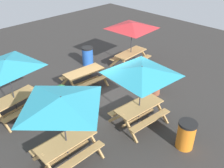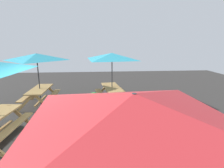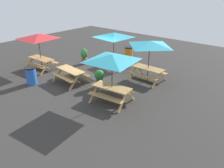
{
  "view_description": "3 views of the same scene",
  "coord_description": "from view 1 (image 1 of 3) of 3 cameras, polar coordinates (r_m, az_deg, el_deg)",
  "views": [
    {
      "loc": [
        5.99,
        6.33,
        5.92
      ],
      "look_at": [
        0.09,
        0.4,
        0.9
      ],
      "focal_mm": 40.0,
      "sensor_mm": 36.0,
      "label": 1
    },
    {
      "loc": [
        -4.53,
        -0.99,
        2.76
      ],
      "look_at": [
        3.18,
        -1.64,
        0.9
      ],
      "focal_mm": 28.0,
      "sensor_mm": 36.0,
      "label": 2
    },
    {
      "loc": [
        9.01,
        -8.54,
        5.08
      ],
      "look_at": [
        3.18,
        -1.64,
        0.9
      ],
      "focal_mm": 35.0,
      "sensor_mm": 36.0,
      "label": 3
    }
  ],
  "objects": [
    {
      "name": "picnic_table_4",
      "position": [
        6.81,
        -11.38,
        -5.03
      ],
      "size": [
        2.03,
        2.03,
        2.34
      ],
      "rotation": [
        0.0,
        0.0,
        -0.01
      ],
      "color": "tan",
      "rests_on": "ground"
    },
    {
      "name": "potted_plant_1",
      "position": [
        9.98,
        -11.46,
        -2.48
      ],
      "size": [
        0.52,
        0.52,
        0.97
      ],
      "color": "#59595B",
      "rests_on": "ground"
    },
    {
      "name": "picnic_table_2",
      "position": [
        12.45,
        4.57,
        12.45
      ],
      "size": [
        2.82,
        2.82,
        2.34
      ],
      "rotation": [
        0.0,
        0.0,
        0.06
      ],
      "color": "tan",
      "rests_on": "ground"
    },
    {
      "name": "trash_bin_blue",
      "position": [
        13.12,
        -5.58,
        6.37
      ],
      "size": [
        0.59,
        0.59,
        0.98
      ],
      "color": "blue",
      "rests_on": "ground"
    },
    {
      "name": "ground_plane",
      "position": [
        10.54,
        -1.19,
        -3.23
      ],
      "size": [
        24.0,
        24.0,
        0.0
      ],
      "primitive_type": "plane",
      "color": "#33302D",
      "rests_on": "ground"
    },
    {
      "name": "picnic_table_3",
      "position": [
        11.16,
        -6.4,
        2.05
      ],
      "size": [
        1.89,
        1.64,
        0.81
      ],
      "rotation": [
        0.0,
        0.0,
        -0.07
      ],
      "color": "tan",
      "rests_on": "ground"
    },
    {
      "name": "potted_plant_0",
      "position": [
        10.7,
        9.93,
        0.37
      ],
      "size": [
        0.48,
        0.48,
        1.07
      ],
      "color": "#935138",
      "rests_on": "ground"
    },
    {
      "name": "trash_bin_orange",
      "position": [
        8.37,
        16.55,
        -11.06
      ],
      "size": [
        0.59,
        0.59,
        0.98
      ],
      "color": "orange",
      "rests_on": "ground"
    },
    {
      "name": "picnic_table_1",
      "position": [
        8.2,
        6.76,
        2.07
      ],
      "size": [
        2.82,
        2.82,
        2.34
      ],
      "rotation": [
        0.0,
        0.0,
        -0.09
      ],
      "color": "tan",
      "rests_on": "ground"
    },
    {
      "name": "picnic_table_0",
      "position": [
        9.32,
        -22.92,
        3.42
      ],
      "size": [
        2.8,
        2.8,
        2.34
      ],
      "rotation": [
        0.0,
        0.0,
        0.13
      ],
      "color": "tan",
      "rests_on": "ground"
    }
  ]
}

